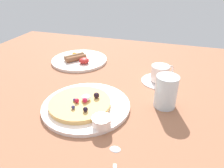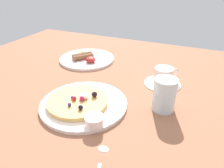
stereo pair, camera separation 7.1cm
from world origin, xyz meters
The scene contains 10 objects.
ground_plane centered at (0.00, 0.00, -1.50)cm, with size 157.55×132.61×3.00cm, color #945D42.
pancake_plate centered at (-3.37, -8.59, 0.60)cm, with size 28.18×28.18×1.19cm, color white.
pancake_with_berries centered at (-4.81, -9.69, 2.01)cm, with size 19.60×19.60×3.34cm.
syrup_ramekin centered at (5.02, -16.91, 2.63)cm, with size 5.29×5.29×2.80cm.
breakfast_plate centered at (-22.03, 25.72, 0.58)cm, with size 26.41×26.41×1.16cm, color white.
fried_breakfast centered at (-22.37, 24.37, 2.25)cm, with size 14.49×13.12×2.74cm.
coffee_saucer centered at (17.08, 16.36, 0.33)cm, with size 13.97×13.97×0.67cm, color white.
coffee_cup centered at (17.23, 16.49, 3.85)cm, with size 8.64×8.34×6.13cm.
teaspoon centered at (11.69, -26.15, 0.25)cm, with size 5.57×14.20×0.60cm.
water_glass centered at (20.56, 0.14, 5.35)cm, with size 7.08×7.08×10.69cm, color silver.
Camera 1 is at (21.30, -58.76, 39.28)cm, focal length 33.38 mm.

